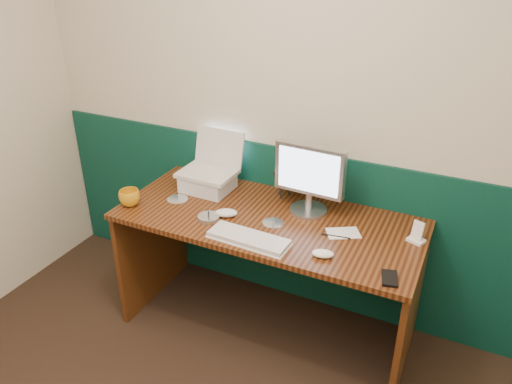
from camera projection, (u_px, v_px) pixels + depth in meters
The scene contains 19 objects.
back_wall at pixel (316, 109), 2.65m from camera, with size 3.50×0.04×2.50m, color beige.
wainscot at pixel (308, 230), 2.98m from camera, with size 3.48×0.02×1.00m, color #072F25.
desk at pixel (268, 275), 2.79m from camera, with size 1.60×0.70×0.75m, color #321309.
laptop_riser at pixel (208, 182), 2.88m from camera, with size 0.27×0.23×0.09m, color silver.
laptop at pixel (206, 154), 2.80m from camera, with size 0.31×0.24×0.26m, color silver, non-canonical shape.
monitor at pixel (310, 180), 2.59m from camera, with size 0.37×0.11×0.37m, color #B4B4B9, non-canonical shape.
keyboard at pixel (249, 239), 2.41m from camera, with size 0.40×0.13×0.02m, color silver.
mouse_right at pixel (323, 254), 2.29m from camera, with size 0.10×0.06×0.03m, color white.
mouse_left at pixel (226, 213), 2.62m from camera, with size 0.12×0.07×0.04m, color silver.
mug at pixel (130, 198), 2.72m from camera, with size 0.11×0.11×0.09m, color orange.
camcorder at pixel (283, 179), 2.78m from camera, with size 0.10×0.14×0.22m, color #A2A2A7, non-canonical shape.
cd_spindle at pixel (209, 218), 2.59m from camera, with size 0.11×0.11×0.02m, color silver.
cd_loose_a at pixel (177, 199), 2.80m from camera, with size 0.12×0.12×0.00m, color silver.
cd_loose_b at pixel (273, 223), 2.57m from camera, with size 0.11×0.11×0.00m, color silver.
pen at pixel (336, 236), 2.45m from camera, with size 0.01×0.01×0.14m, color black.
papers at pixel (343, 233), 2.48m from camera, with size 0.16×0.11×0.00m, color white.
dock at pixel (416, 240), 2.41m from camera, with size 0.08×0.06×0.01m, color white.
music_player at pixel (418, 231), 2.38m from camera, with size 0.05×0.01×0.09m, color white.
pda at pixel (390, 278), 2.14m from camera, with size 0.07×0.11×0.01m, color black.
Camera 1 is at (0.81, -0.69, 2.07)m, focal length 35.00 mm.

